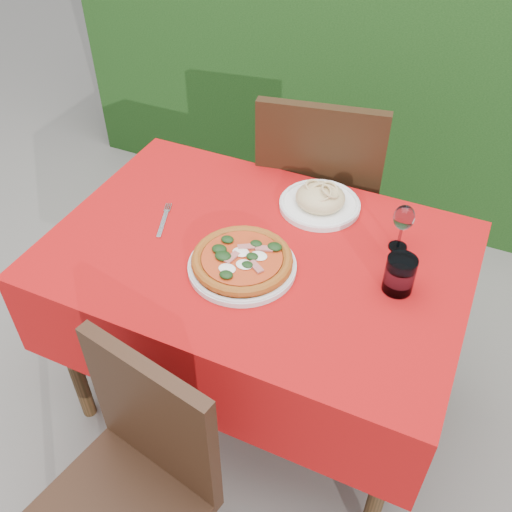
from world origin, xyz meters
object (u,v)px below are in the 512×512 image
at_px(water_glass, 399,276).
at_px(fork, 163,223).
at_px(pasta_plate, 320,200).
at_px(chair_far, 319,193).
at_px(wine_glass, 404,219).
at_px(chair_near, 134,478).
at_px(pizza_plate, 242,262).

distance_m(water_glass, fork, 0.75).
bearing_deg(pasta_plate, water_glass, -39.35).
height_order(chair_far, water_glass, chair_far).
height_order(water_glass, wine_glass, wine_glass).
bearing_deg(chair_far, chair_near, 77.77).
height_order(chair_near, fork, chair_near).
relative_size(chair_near, fork, 4.58).
relative_size(water_glass, fork, 0.58).
height_order(pizza_plate, water_glass, water_glass).
bearing_deg(wine_glass, chair_far, 133.73).
height_order(pasta_plate, wine_glass, wine_glass).
xyz_separation_m(pizza_plate, fork, (-0.32, 0.08, -0.02)).
height_order(pizza_plate, wine_glass, wine_glass).
relative_size(chair_far, pizza_plate, 3.14).
bearing_deg(chair_near, fork, 124.45).
xyz_separation_m(chair_near, water_glass, (0.46, 0.68, 0.30)).
height_order(pasta_plate, fork, pasta_plate).
bearing_deg(water_glass, chair_near, -124.09).
xyz_separation_m(pasta_plate, wine_glass, (0.28, -0.09, 0.08)).
bearing_deg(wine_glass, water_glass, -76.80).
distance_m(chair_near, pasta_plate, 1.00).
bearing_deg(pizza_plate, pasta_plate, 74.50).
relative_size(pizza_plate, fork, 1.68).
height_order(chair_near, water_glass, chair_near).
distance_m(chair_far, pasta_plate, 0.38).
distance_m(pasta_plate, fork, 0.51).
xyz_separation_m(wine_glass, fork, (-0.71, -0.20, -0.11)).
bearing_deg(pasta_plate, chair_near, -98.18).
relative_size(pizza_plate, wine_glass, 2.05).
relative_size(chair_far, water_glass, 9.05).
relative_size(chair_far, wine_glass, 6.46).
bearing_deg(fork, chair_near, -86.77).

